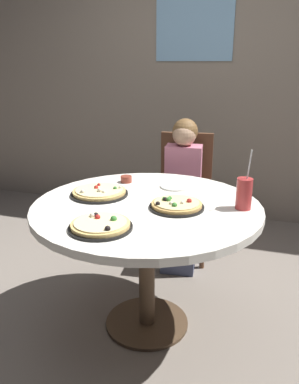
{
  "coord_description": "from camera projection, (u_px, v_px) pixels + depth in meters",
  "views": [
    {
      "loc": [
        0.59,
        -1.81,
        1.45
      ],
      "look_at": [
        0.0,
        0.05,
        0.8
      ],
      "focal_mm": 36.12,
      "sensor_mm": 36.0,
      "label": 1
    }
  ],
  "objects": [
    {
      "name": "diner_child",
      "position": [
        181.0,
        202.0,
        2.84
      ],
      "size": [
        0.29,
        0.42,
        1.08
      ],
      "color": "#3F4766",
      "rests_on": "ground_plane"
    },
    {
      "name": "pizza_veggie",
      "position": [
        176.0,
        205.0,
        1.97
      ],
      "size": [
        0.28,
        0.28,
        0.05
      ],
      "color": "black",
      "rests_on": "dining_table"
    },
    {
      "name": "ground_plane",
      "position": [
        147.0,
        323.0,
        2.27
      ],
      "size": [
        8.0,
        8.0,
        0.0
      ],
      "primitive_type": "plane",
      "color": "slate"
    },
    {
      "name": "soda_cup",
      "position": [
        244.0,
        194.0,
        1.94
      ],
      "size": [
        0.08,
        0.08,
        0.31
      ],
      "color": "#B73333",
      "rests_on": "dining_table"
    },
    {
      "name": "pizza_pepperoni",
      "position": [
        99.0,
        192.0,
        2.16
      ],
      "size": [
        0.32,
        0.32,
        0.05
      ],
      "color": "black",
      "rests_on": "dining_table"
    },
    {
      "name": "wall_with_window",
      "position": [
        211.0,
        63.0,
        3.54
      ],
      "size": [
        5.2,
        0.14,
        2.9
      ],
      "color": "gray",
      "rests_on": "ground_plane"
    },
    {
      "name": "pizza_cheese",
      "position": [
        101.0,
        225.0,
        1.72
      ],
      "size": [
        0.29,
        0.29,
        0.05
      ],
      "color": "black",
      "rests_on": "dining_table"
    },
    {
      "name": "plate_small",
      "position": [
        175.0,
        186.0,
        2.3
      ],
      "size": [
        0.18,
        0.18,
        0.01
      ],
      "primitive_type": "cylinder",
      "color": "white",
      "rests_on": "dining_table"
    },
    {
      "name": "chair_wooden",
      "position": [
        185.0,
        189.0,
        2.99
      ],
      "size": [
        0.44,
        0.44,
        0.95
      ],
      "color": "brown",
      "rests_on": "ground_plane"
    },
    {
      "name": "dining_table",
      "position": [
        147.0,
        221.0,
        2.06
      ],
      "size": [
        1.21,
        1.21,
        0.75
      ],
      "color": "silver",
      "rests_on": "ground_plane"
    },
    {
      "name": "sauce_bowl",
      "position": [
        126.0,
        179.0,
        2.4
      ],
      "size": [
        0.07,
        0.07,
        0.04
      ],
      "primitive_type": "cylinder",
      "color": "brown",
      "rests_on": "dining_table"
    }
  ]
}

